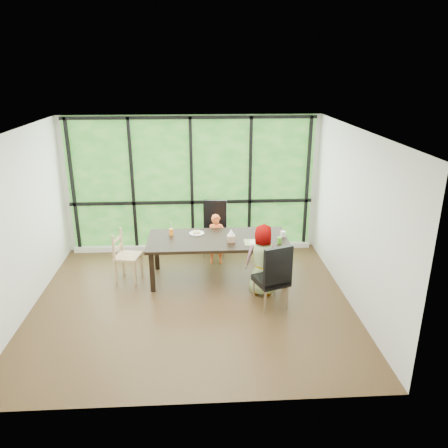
{
  "coord_description": "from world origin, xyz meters",
  "views": [
    {
      "loc": [
        0.14,
        -6.19,
        3.56
      ],
      "look_at": [
        0.55,
        0.74,
        1.05
      ],
      "focal_mm": 35.16,
      "sensor_mm": 36.0,
      "label": 1
    }
  ],
  "objects": [
    {
      "name": "child_toddler",
      "position": [
        0.45,
        1.48,
        0.48
      ],
      "size": [
        0.36,
        0.24,
        0.96
      ],
      "primitive_type": "imported",
      "rotation": [
        0.0,
        0.0,
        -0.04
      ],
      "color": "orange",
      "rests_on": "ground"
    },
    {
      "name": "crepe_rolls_near",
      "position": [
        1.08,
        0.59,
        0.78
      ],
      "size": [
        0.05,
        0.12,
        0.04
      ],
      "primitive_type": null,
      "color": "tan",
      "rests_on": "plate_near"
    },
    {
      "name": "window_sill",
      "position": [
        0.0,
        2.15,
        0.05
      ],
      "size": [
        4.8,
        0.12,
        0.1
      ],
      "primitive_type": "cube",
      "color": "silver",
      "rests_on": "ground"
    },
    {
      "name": "straw_white",
      "position": [
        -0.36,
        1.05,
        0.91
      ],
      "size": [
        0.01,
        0.04,
        0.2
      ],
      "primitive_type": "cylinder",
      "rotation": [
        0.14,
        0.0,
        0.0
      ],
      "color": "white",
      "rests_on": "orange_cup"
    },
    {
      "name": "back_wall",
      "position": [
        0.0,
        2.25,
        1.35
      ],
      "size": [
        5.0,
        0.0,
        5.0
      ],
      "primitive_type": "plane",
      "rotation": [
        1.57,
        0.0,
        0.0
      ],
      "color": "silver",
      "rests_on": "ground"
    },
    {
      "name": "plate_near",
      "position": [
        1.08,
        0.59,
        0.76
      ],
      "size": [
        0.23,
        0.23,
        0.01
      ],
      "primitive_type": "cylinder",
      "color": "white",
      "rests_on": "dining_table"
    },
    {
      "name": "crepe_rolls_far",
      "position": [
        0.08,
        1.09,
        0.78
      ],
      "size": [
        0.15,
        0.12,
        0.04
      ],
      "primitive_type": null,
      "color": "tan",
      "rests_on": "plate_far"
    },
    {
      "name": "window_mullions",
      "position": [
        0.0,
        2.19,
        1.35
      ],
      "size": [
        4.8,
        0.06,
        2.65
      ],
      "primitive_type": null,
      "color": "black",
      "rests_on": "back_wall"
    },
    {
      "name": "straw_pink",
      "position": [
        1.47,
        0.56,
        0.9
      ],
      "size": [
        0.01,
        0.04,
        0.2
      ],
      "primitive_type": "cylinder",
      "rotation": [
        0.14,
        0.0,
        0.0
      ],
      "color": "pink",
      "rests_on": "green_cup"
    },
    {
      "name": "chair_interior_leather",
      "position": [
        1.21,
        -0.21,
        0.54
      ],
      "size": [
        0.59,
        0.59,
        1.08
      ],
      "primitive_type": "cube",
      "rotation": [
        0.0,
        0.0,
        3.48
      ],
      "color": "black",
      "rests_on": "ground"
    },
    {
      "name": "tissue_box",
      "position": [
        0.67,
        0.69,
        0.81
      ],
      "size": [
        0.13,
        0.13,
        0.11
      ],
      "primitive_type": "cube",
      "color": "tan",
      "rests_on": "dining_table"
    },
    {
      "name": "tissue",
      "position": [
        0.67,
        0.69,
        0.92
      ],
      "size": [
        0.12,
        0.12,
        0.11
      ],
      "primitive_type": "cone",
      "color": "white",
      "rests_on": "tissue_box"
    },
    {
      "name": "placemat",
      "position": [
        1.08,
        0.62,
        0.75
      ],
      "size": [
        0.39,
        0.28,
        0.01
      ],
      "primitive_type": "cube",
      "color": "tan",
      "rests_on": "dining_table"
    },
    {
      "name": "ground",
      "position": [
        0.0,
        0.0,
        0.0
      ],
      "size": [
        5.0,
        5.0,
        0.0
      ],
      "primitive_type": "plane",
      "color": "black",
      "rests_on": "ground"
    },
    {
      "name": "dining_table",
      "position": [
        0.45,
        0.84,
        0.38
      ],
      "size": [
        2.48,
        1.23,
        0.75
      ],
      "primitive_type": "cube",
      "rotation": [
        0.0,
        0.0,
        -0.07
      ],
      "color": "black",
      "rests_on": "ground"
    },
    {
      "name": "green_cup",
      "position": [
        1.47,
        0.56,
        0.8
      ],
      "size": [
        0.07,
        0.07,
        0.11
      ],
      "primitive_type": "cylinder",
      "color": "#57BE2C",
      "rests_on": "dining_table"
    },
    {
      "name": "orange_cup",
      "position": [
        -0.36,
        1.05,
        0.81
      ],
      "size": [
        0.07,
        0.07,
        0.12
      ],
      "primitive_type": "cylinder",
      "color": "orange",
      "rests_on": "dining_table"
    },
    {
      "name": "foliage_backdrop",
      "position": [
        0.0,
        2.23,
        1.35
      ],
      "size": [
        4.8,
        0.02,
        2.65
      ],
      "primitive_type": "cube",
      "color": "#164E15",
      "rests_on": "back_wall"
    },
    {
      "name": "chair_end_beech",
      "position": [
        -1.11,
        0.85,
        0.45
      ],
      "size": [
        0.48,
        0.49,
        0.9
      ],
      "primitive_type": "cube",
      "rotation": [
        0.0,
        0.0,
        1.37
      ],
      "color": "tan",
      "rests_on": "ground"
    },
    {
      "name": "chair_window_leather",
      "position": [
        0.43,
        1.85,
        0.54
      ],
      "size": [
        0.51,
        0.51,
        1.08
      ],
      "primitive_type": "cube",
      "rotation": [
        0.0,
        0.0,
        -0.11
      ],
      "color": "black",
      "rests_on": "ground"
    },
    {
      "name": "child_older",
      "position": [
        1.16,
        0.24,
        0.6
      ],
      "size": [
        0.64,
        0.48,
        1.19
      ],
      "primitive_type": "imported",
      "rotation": [
        0.0,
        0.0,
        2.95
      ],
      "color": "slate",
      "rests_on": "ground"
    },
    {
      "name": "plate_far",
      "position": [
        0.08,
        1.09,
        0.76
      ],
      "size": [
        0.26,
        0.26,
        0.02
      ],
      "primitive_type": "cylinder",
      "color": "white",
      "rests_on": "dining_table"
    },
    {
      "name": "white_mug",
      "position": [
        1.59,
        0.87,
        0.8
      ],
      "size": [
        0.09,
        0.09,
        0.09
      ],
      "primitive_type": "cylinder",
      "color": "white",
      "rests_on": "dining_table"
    }
  ]
}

